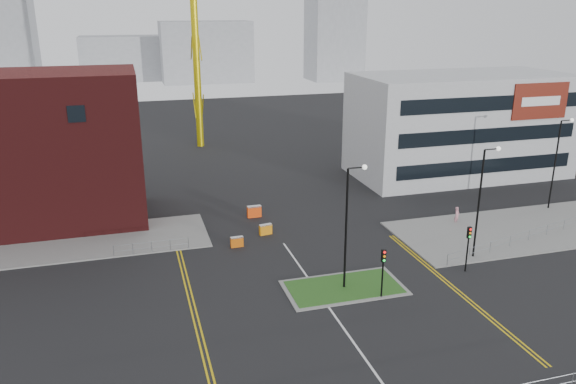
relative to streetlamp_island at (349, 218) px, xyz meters
name	(u,v)px	position (x,y,z in m)	size (l,w,h in m)	color
ground	(363,355)	(-2.22, -8.00, -5.41)	(200.00, 200.00, 0.00)	black
pavement_left	(41,246)	(-22.22, 14.00, -5.35)	(28.00, 8.00, 0.12)	slate
pavement_right	(524,229)	(19.78, 6.00, -5.35)	(24.00, 10.00, 0.12)	slate
island_kerb	(344,288)	(-0.22, 0.00, -5.37)	(8.60, 4.60, 0.08)	slate
grass_island	(344,287)	(-0.22, 0.00, -5.35)	(8.00, 4.00, 0.12)	#20521B
brick_building	(3,154)	(-25.19, 20.00, 1.44)	(24.20, 10.07, 14.24)	#471112
office_block	(459,125)	(23.79, 23.97, 0.59)	(25.00, 12.20, 12.00)	#B0B2B5
streetlamp_island	(349,218)	(0.00, 0.00, 0.00)	(1.46, 0.36, 9.18)	black
streetlamp_right_near	(482,194)	(12.00, 2.00, 0.00)	(1.46, 0.36, 9.18)	black
streetlamp_right_far	(558,157)	(26.00, 10.00, 0.00)	(1.46, 0.36, 9.18)	black
traffic_light_island	(383,264)	(1.78, -2.02, -2.85)	(0.28, 0.33, 3.65)	black
traffic_light_right	(469,240)	(9.78, -0.02, -2.85)	(0.28, 0.33, 3.65)	black
railing_left	(152,245)	(-13.22, 10.00, -4.67)	(6.05, 0.05, 1.10)	gray
railing_right	(529,233)	(18.28, 3.50, -4.63)	(19.05, 5.05, 1.10)	gray
centre_line	(350,337)	(-2.22, -6.00, -5.41)	(0.15, 30.00, 0.01)	silver
yellow_left_a	(188,296)	(-11.22, 2.00, -5.41)	(0.12, 24.00, 0.01)	gold
yellow_left_b	(192,295)	(-10.92, 2.00, -5.41)	(0.12, 24.00, 0.01)	gold
yellow_right_a	(450,287)	(7.28, -2.00, -5.41)	(0.12, 20.00, 0.01)	gold
yellow_right_b	(454,286)	(7.58, -2.00, -5.41)	(0.12, 20.00, 0.01)	gold
skyline_b	(206,52)	(7.78, 122.00, 2.59)	(24.00, 12.00, 16.00)	gray
skyline_c	(335,28)	(42.78, 117.00, 8.59)	(14.00, 12.00, 28.00)	gray
skyline_d	(137,58)	(-10.22, 132.00, 0.59)	(30.00, 12.00, 12.00)	gray
pedestrian	(457,215)	(14.62, 8.99, -4.59)	(0.60, 0.40, 1.66)	#CF8693
barrier_left	(254,211)	(-3.22, 16.00, -4.79)	(1.37, 0.50, 1.14)	#FD480E
barrier_mid	(237,241)	(-6.22, 9.44, -4.92)	(1.08, 0.39, 0.90)	#D85D0C
barrier_right	(266,229)	(-3.22, 11.43, -4.89)	(1.19, 0.57, 0.96)	orange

